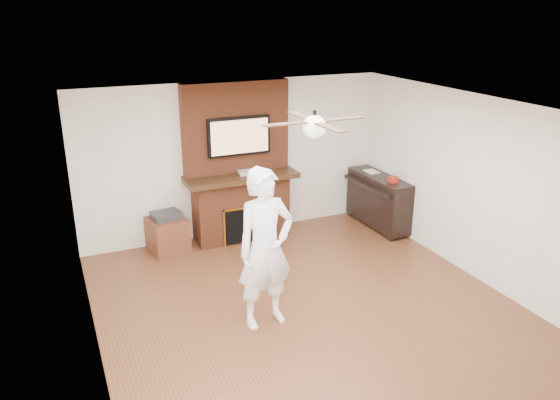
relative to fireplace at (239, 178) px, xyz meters
name	(u,v)px	position (x,y,z in m)	size (l,w,h in m)	color
room_shell	(312,217)	(0.00, -2.55, 0.25)	(5.36, 5.86, 2.86)	#572F19
fireplace	(239,178)	(0.00, 0.00, 0.00)	(1.78, 0.64, 2.50)	brown
tv	(239,136)	(0.00, -0.05, 0.68)	(1.00, 0.08, 0.60)	black
ceiling_fan	(314,126)	(0.00, -2.55, 1.34)	(1.21, 1.21, 0.31)	black
person	(265,249)	(-0.60, -2.56, -0.04)	(0.70, 0.47, 1.92)	white
side_table	(168,233)	(-1.21, -0.07, -0.71)	(0.62, 0.62, 0.62)	#582A19
piano	(378,200)	(2.28, -0.55, -0.52)	(0.54, 1.38, 0.99)	black
cable_box	(250,172)	(0.14, -0.10, 0.11)	(0.36, 0.21, 0.05)	silver
candle_orange	(236,238)	(-0.14, -0.20, -0.94)	(0.06, 0.06, 0.11)	red
candle_green	(241,238)	(-0.06, -0.20, -0.95)	(0.07, 0.07, 0.08)	#429039
candle_cream	(249,236)	(0.06, -0.19, -0.94)	(0.09, 0.09, 0.11)	beige
candle_blue	(260,234)	(0.28, -0.16, -0.95)	(0.06, 0.06, 0.08)	teal
candle_green_extra	(261,235)	(0.28, -0.20, -0.95)	(0.07, 0.07, 0.08)	green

